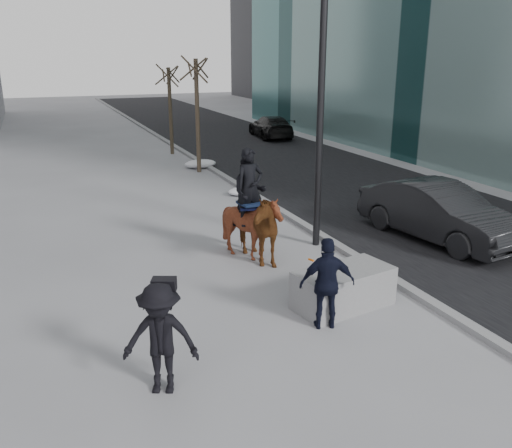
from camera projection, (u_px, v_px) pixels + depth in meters
name	position (u px, v px, depth m)	size (l,w,h in m)	color
ground	(279.00, 313.00, 10.69)	(120.00, 120.00, 0.00)	gray
road	(332.00, 179.00, 22.05)	(8.00, 90.00, 0.01)	black
curb	(240.00, 186.00, 20.57)	(0.25, 90.00, 0.12)	gray
planter	(343.00, 288.00, 10.87)	(1.99, 0.99, 0.79)	gray
car_near	(439.00, 212.00, 14.70)	(1.65, 4.73, 1.56)	black
car_far	(271.00, 127.00, 32.64)	(1.84, 4.53, 1.31)	black
tree_near	(197.00, 111.00, 22.60)	(1.20, 1.20, 5.21)	#3B2D23
tree_far	(170.00, 107.00, 26.84)	(1.20, 1.20, 4.70)	#382F21
mounted_left	(252.00, 220.00, 13.14)	(1.19, 2.23, 2.77)	#512510
mounted_right	(251.00, 219.00, 13.28)	(1.68, 1.80, 2.53)	#441B0D
feeder	(327.00, 284.00, 9.91)	(1.11, 0.99, 1.75)	black
camera_crew	(161.00, 338.00, 7.99)	(1.30, 1.05, 1.75)	black
lamppost	(319.00, 49.00, 13.19)	(0.25, 2.28, 9.09)	black
snow_piles	(212.00, 171.00, 22.73)	(1.43, 6.05, 0.36)	white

